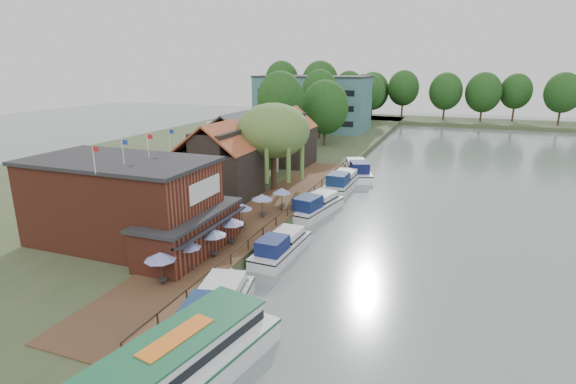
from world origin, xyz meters
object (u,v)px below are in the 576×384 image
(cottage_b, at_px, (237,145))
(cruiser_2, at_px, (316,203))
(pub, at_px, (141,204))
(umbrella_0, at_px, (161,269))
(tour_boat, at_px, (168,371))
(umbrella_3, at_px, (232,231))
(umbrella_1, at_px, (188,256))
(cruiser_4, at_px, (358,168))
(cottage_a, at_px, (220,161))
(cottage_c, at_px, (288,137))
(willow, at_px, (274,147))
(swan, at_px, (138,374))
(cruiser_3, at_px, (342,180))
(umbrella_4, at_px, (242,216))
(umbrella_6, at_px, (282,199))
(umbrella_2, at_px, (213,243))
(cruiser_0, at_px, (215,305))
(cruiser_1, at_px, (281,243))
(hotel_block, at_px, (313,103))
(umbrella_5, at_px, (262,206))

(cottage_b, bearing_deg, cruiser_2, -32.92)
(pub, bearing_deg, umbrella_0, -43.89)
(tour_boat, bearing_deg, umbrella_3, 118.75)
(umbrella_1, bearing_deg, cottage_b, 110.25)
(cruiser_4, height_order, tour_boat, tour_boat)
(cruiser_4, bearing_deg, cottage_a, -141.70)
(cottage_c, distance_m, umbrella_1, 37.78)
(willow, distance_m, swan, 34.00)
(cottage_a, distance_m, cruiser_3, 16.74)
(umbrella_1, height_order, umbrella_4, same)
(cottage_b, distance_m, umbrella_1, 30.12)
(cottage_c, relative_size, umbrella_0, 3.58)
(umbrella_6, xyz_separation_m, cruiser_2, (2.70, 3.22, -1.09))
(umbrella_0, bearing_deg, cottage_c, 98.32)
(umbrella_2, relative_size, umbrella_6, 1.00)
(umbrella_2, xyz_separation_m, tour_boat, (5.12, -13.25, -0.74))
(umbrella_0, distance_m, umbrella_6, 18.25)
(willow, xyz_separation_m, umbrella_0, (2.28, -25.56, -3.93))
(cruiser_0, height_order, cruiser_1, cruiser_0)
(cottage_c, distance_m, swan, 48.14)
(hotel_block, height_order, swan, hotel_block)
(hotel_block, xyz_separation_m, umbrella_6, (15.46, -58.39, -4.86))
(cottage_b, distance_m, cruiser_3, 14.99)
(willow, distance_m, umbrella_4, 14.41)
(willow, xyz_separation_m, umbrella_6, (3.96, -7.39, -3.93))
(umbrella_3, relative_size, tour_boat, 0.17)
(umbrella_2, distance_m, tour_boat, 14.22)
(willow, distance_m, umbrella_2, 20.96)
(umbrella_5, distance_m, tour_boat, 24.06)
(pub, distance_m, umbrella_5, 12.02)
(umbrella_2, distance_m, cruiser_1, 6.07)
(umbrella_0, bearing_deg, umbrella_2, 78.96)
(umbrella_6, xyz_separation_m, swan, (2.04, -25.54, -2.07))
(cruiser_3, bearing_deg, pub, -110.13)
(cottage_a, xyz_separation_m, cottage_c, (1.00, 19.00, 0.00))
(cottage_c, distance_m, umbrella_2, 35.12)
(cottage_b, bearing_deg, swan, -70.41)
(tour_boat, bearing_deg, cruiser_4, 102.87)
(hotel_block, relative_size, tour_boat, 1.79)
(hotel_block, xyz_separation_m, umbrella_4, (13.98, -64.64, -4.86))
(cottage_c, relative_size, cruiser_1, 0.93)
(umbrella_4, xyz_separation_m, swan, (3.52, -19.28, -2.07))
(umbrella_1, height_order, cruiser_0, umbrella_1)
(cottage_a, height_order, umbrella_4, cottage_a)
(umbrella_3, height_order, cruiser_3, umbrella_3)
(cottage_a, bearing_deg, cottage_c, 86.99)
(umbrella_3, relative_size, umbrella_5, 1.00)
(cruiser_0, xyz_separation_m, cruiser_3, (-0.36, 33.61, 0.00))
(cruiser_3, bearing_deg, cruiser_1, -87.95)
(umbrella_0, bearing_deg, cruiser_3, 81.92)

